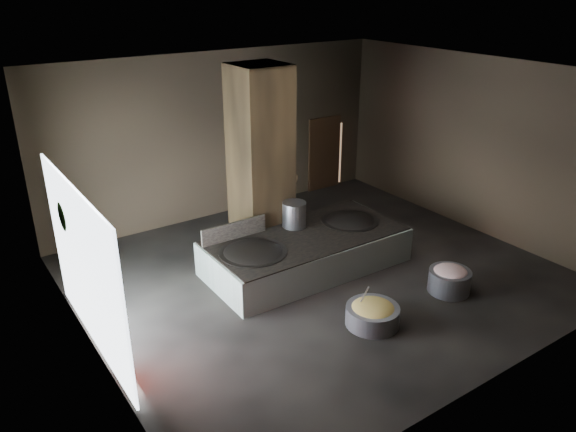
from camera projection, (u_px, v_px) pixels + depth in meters
floor at (318, 277)px, 12.77m from camera, size 10.00×9.00×0.10m
ceiling at (323, 71)px, 10.95m from camera, size 10.00×9.00×0.10m
back_wall at (219, 135)px, 15.31m from camera, size 10.00×0.10×4.50m
front_wall at (504, 267)px, 8.41m from camera, size 10.00×0.10×4.50m
left_wall at (77, 241)px, 9.24m from camera, size 0.10×9.00×4.50m
right_wall at (475, 144)px, 14.48m from camera, size 0.10×9.00×4.50m
pillar at (261, 162)px, 13.14m from camera, size 1.20×1.20×4.50m
hearth_platform at (306, 252)px, 12.96m from camera, size 4.62×2.26×0.80m
platform_cap at (306, 235)px, 12.79m from camera, size 4.49×2.16×0.03m
wok_left at (253, 255)px, 12.03m from camera, size 1.45×1.45×0.40m
wok_left_rim at (253, 252)px, 12.00m from camera, size 1.48×1.48×0.05m
wok_right at (350, 224)px, 13.56m from camera, size 1.35×1.35×0.38m
wok_right_rim at (350, 221)px, 13.53m from camera, size 1.38×1.38×0.05m
stock_pot at (294, 214)px, 13.11m from camera, size 0.56×0.56×0.60m
splash_guard at (234, 230)px, 12.52m from camera, size 1.60×0.08×0.40m
cook at (290, 203)px, 14.56m from camera, size 0.71×0.64×1.65m
veg_basin at (372, 316)px, 10.89m from camera, size 1.27×1.27×0.39m
veg_fill at (373, 309)px, 10.83m from camera, size 0.86×0.86×0.26m
ladle at (362, 299)px, 10.79m from camera, size 0.11×0.41×0.74m
meat_basin at (449, 281)px, 12.02m from camera, size 1.18×1.18×0.49m
meat_fill at (450, 273)px, 11.94m from camera, size 0.74×0.74×0.28m
doorway_near at (259, 168)px, 16.31m from camera, size 1.18×0.08×2.38m
doorway_near_glow at (255, 170)px, 16.36m from camera, size 0.81×0.04×1.92m
doorway_far at (324, 155)px, 17.56m from camera, size 1.18×0.08×2.38m
doorway_far_glow at (331, 155)px, 17.69m from camera, size 0.83×0.04×1.96m
left_opening at (85, 269)px, 9.70m from camera, size 0.04×4.20×3.10m
pavilion_sliver at (119, 341)px, 9.05m from camera, size 0.05×0.90×1.70m
tree_silhouette at (68, 215)px, 10.35m from camera, size 0.28×1.10×1.10m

